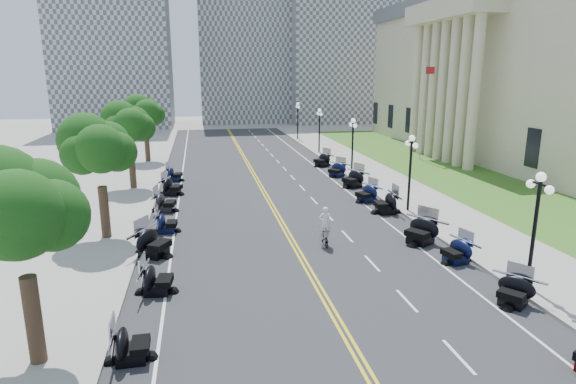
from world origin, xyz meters
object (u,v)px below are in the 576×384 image
motorcycle_n_3 (514,290)px  flagpole (423,112)px  civic_building (548,73)px  cyclist_rider (325,212)px  bicycle (324,237)px

motorcycle_n_3 → flagpole: bearing=123.9°
civic_building → cyclist_rider: civic_building is taller
civic_building → cyclist_rider: (-30.43, -23.14, -7.06)m
civic_building → flagpole: size_ratio=5.10×
flagpole → motorcycle_n_3: flagpole is taller
cyclist_rider → flagpole: bearing=-125.4°
motorcycle_n_3 → cyclist_rider: (-5.61, 7.94, 1.21)m
motorcycle_n_3 → bicycle: 9.72m
motorcycle_n_3 → cyclist_rider: cyclist_rider is taller
bicycle → motorcycle_n_3: bearing=-52.7°
civic_building → flagpole: 14.53m
flagpole → bicycle: 28.74m
motorcycle_n_3 → bicycle: bearing=178.4°
cyclist_rider → motorcycle_n_3: bearing=125.3°
civic_building → bicycle: size_ratio=32.29×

